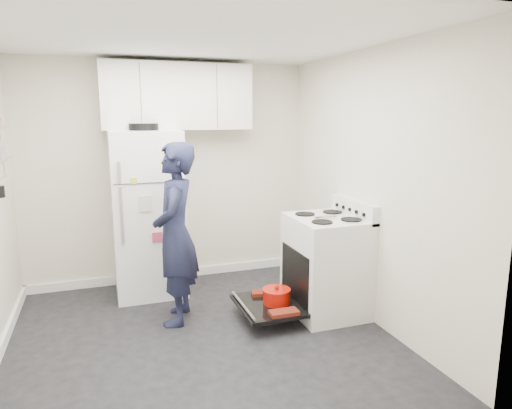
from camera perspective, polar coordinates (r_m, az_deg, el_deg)
name	(u,v)px	position (r m, az deg, el deg)	size (l,w,h in m)	color
room	(194,201)	(3.78, -7.78, 0.41)	(3.21, 3.21, 2.51)	black
electric_range	(325,266)	(4.51, 8.61, -7.61)	(0.66, 0.76, 1.10)	silver
open_oven_door	(271,302)	(4.38, 1.92, -12.04)	(0.55, 0.70, 0.21)	black
refrigerator	(148,213)	(4.99, -13.41, -1.01)	(0.72, 0.74, 1.82)	white
upper_cabinets	(177,97)	(5.12, -9.82, 13.13)	(1.60, 0.33, 0.70)	silver
person	(175,234)	(4.24, -10.03, -3.65)	(0.61, 0.40, 1.67)	#191C37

